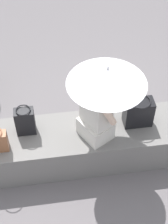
# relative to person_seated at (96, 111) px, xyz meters

# --- Properties ---
(ground_plane) EXTENTS (14.00, 14.00, 0.00)m
(ground_plane) POSITION_rel_person_seated_xyz_m (0.24, -0.07, -0.88)
(ground_plane) COLOR #605B5E
(stone_bench) EXTENTS (2.50, 0.64, 0.49)m
(stone_bench) POSITION_rel_person_seated_xyz_m (0.24, -0.07, -0.63)
(stone_bench) COLOR slate
(stone_bench) RESTS_ON ground
(person_seated) EXTENTS (0.41, 0.51, 0.90)m
(person_seated) POSITION_rel_person_seated_xyz_m (0.00, 0.00, 0.00)
(person_seated) COLOR beige
(person_seated) RESTS_ON stone_bench
(parasol) EXTENTS (0.78, 0.78, 0.99)m
(parasol) POSITION_rel_person_seated_xyz_m (-0.09, 0.02, 0.48)
(parasol) COLOR #B7B7BC
(parasol) RESTS_ON stone_bench
(handbag_black) EXTENTS (0.21, 0.16, 0.36)m
(handbag_black) POSITION_rel_person_seated_xyz_m (0.75, -0.15, -0.21)
(handbag_black) COLOR black
(handbag_black) RESTS_ON stone_bench
(shoulder_bag_spare) EXTENTS (0.32, 0.24, 0.36)m
(shoulder_bag_spare) POSITION_rel_person_seated_xyz_m (-0.50, -0.11, -0.21)
(shoulder_bag_spare) COLOR black
(shoulder_bag_spare) RESTS_ON stone_bench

